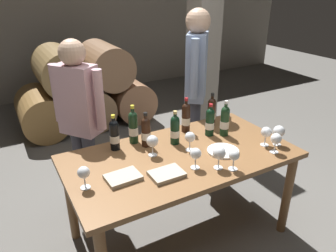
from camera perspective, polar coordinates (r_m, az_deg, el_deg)
name	(u,v)px	position (r m, az deg, el deg)	size (l,w,h in m)	color
ground_plane	(180,233)	(2.83, 2.09, -18.52)	(14.00, 14.00, 0.00)	#66635E
cellar_back_wall	(53,15)	(6.08, -19.86, 18.19)	(10.00, 0.24, 2.80)	gray
barrel_stack	(85,90)	(4.71, -14.57, 6.27)	(1.86, 0.90, 1.15)	olive
stone_pillar	(204,36)	(4.17, 6.38, 15.69)	(0.32, 0.32, 2.60)	gray
dining_table	(181,165)	(2.43, 2.33, -6.91)	(1.70, 0.90, 0.76)	brown
wine_bottle_0	(175,129)	(2.48, 1.25, -0.63)	(0.07, 0.07, 0.28)	black
wine_bottle_1	(212,112)	(2.82, 7.80, 2.58)	(0.07, 0.07, 0.30)	black
wine_bottle_2	(133,127)	(2.50, -6.23, -0.14)	(0.07, 0.07, 0.31)	#19381E
wine_bottle_3	(225,121)	(2.65, 10.12, 0.97)	(0.07, 0.07, 0.30)	#19381E
wine_bottle_4	(186,117)	(2.68, 3.22, 1.60)	(0.07, 0.07, 0.30)	black
wine_bottle_5	(210,122)	(2.64, 7.51, 0.79)	(0.07, 0.07, 0.28)	black
wine_bottle_6	(114,135)	(2.42, -9.57, -1.52)	(0.07, 0.07, 0.28)	black
wine_bottle_7	(146,132)	(2.45, -3.97, -1.00)	(0.07, 0.07, 0.28)	black
wine_glass_0	(219,153)	(2.18, 9.14, -4.87)	(0.09, 0.09, 0.16)	white
wine_glass_1	(276,139)	(2.48, 18.75, -2.25)	(0.08, 0.08, 0.16)	white
wine_glass_2	(84,173)	(2.03, -14.83, -8.15)	(0.08, 0.08, 0.15)	white
wine_glass_3	(196,154)	(2.17, 4.96, -5.04)	(0.08, 0.08, 0.15)	white
wine_glass_4	(279,132)	(2.60, 19.22, -0.95)	(0.09, 0.09, 0.16)	white
wine_glass_5	(190,138)	(2.38, 3.96, -2.08)	(0.08, 0.08, 0.15)	white
wine_glass_6	(266,133)	(2.56, 17.14, -1.13)	(0.08, 0.08, 0.16)	white
wine_glass_7	(234,156)	(2.19, 11.74, -5.27)	(0.07, 0.07, 0.15)	white
wine_glass_8	(152,142)	(2.31, -2.81, -2.80)	(0.09, 0.09, 0.16)	white
tasting_notebook	(123,177)	(2.11, -8.03, -9.09)	(0.22, 0.16, 0.03)	#B2A893
leather_ledger	(167,174)	(2.12, -0.23, -8.59)	(0.22, 0.16, 0.03)	#B2A893
serving_plate	(223,151)	(2.44, 9.80, -4.40)	(0.24, 0.24, 0.01)	white
sommelier_presenting	(196,80)	(3.17, 5.02, 8.14)	(0.34, 0.40, 1.72)	#383842
taster_seated_left	(80,115)	(2.73, -15.50, 1.86)	(0.34, 0.41, 1.54)	#383842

